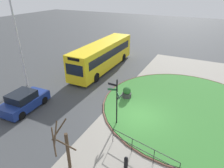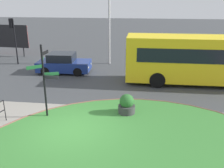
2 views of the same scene
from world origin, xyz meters
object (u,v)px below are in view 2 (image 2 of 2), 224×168
(car_far_lane, at_px, (64,64))
(billboard_left, at_px, (6,36))
(traffic_light_near, at_px, (13,31))
(planter_near_signpost, at_px, (127,105))
(lamppost_tall, at_px, (109,11))
(bus_yellow, at_px, (214,59))
(signpost_directional, at_px, (45,76))

(car_far_lane, distance_m, billboard_left, 8.82)
(car_far_lane, distance_m, traffic_light_near, 5.65)
(traffic_light_near, relative_size, planter_near_signpost, 3.60)
(car_far_lane, distance_m, lamppost_tall, 5.77)
(bus_yellow, distance_m, traffic_light_near, 15.79)
(traffic_light_near, height_order, lamppost_tall, lamppost_tall)
(traffic_light_near, xyz_separation_m, planter_near_signpost, (10.14, -8.72, -2.33))
(signpost_directional, height_order, lamppost_tall, lamppost_tall)
(car_far_lane, height_order, planter_near_signpost, car_far_lane)
(traffic_light_near, distance_m, lamppost_tall, 8.18)
(bus_yellow, distance_m, planter_near_signpost, 7.54)
(lamppost_tall, bearing_deg, planter_near_signpost, -77.42)
(billboard_left, bearing_deg, bus_yellow, -16.05)
(bus_yellow, height_order, traffic_light_near, traffic_light_near)
(traffic_light_near, height_order, planter_near_signpost, traffic_light_near)
(car_far_lane, bearing_deg, lamppost_tall, 43.01)
(car_far_lane, xyz_separation_m, billboard_left, (-7.22, 4.93, 1.19))
(bus_yellow, bearing_deg, planter_near_signpost, 45.03)
(car_far_lane, bearing_deg, billboard_left, 143.38)
(signpost_directional, xyz_separation_m, lamppost_tall, (1.56, 10.61, 2.37))
(signpost_directional, bearing_deg, lamppost_tall, 81.66)
(signpost_directional, relative_size, planter_near_signpost, 3.34)
(car_far_lane, xyz_separation_m, lamppost_tall, (3.09, 3.12, 3.74))
(billboard_left, xyz_separation_m, planter_near_signpost, (12.51, -11.66, -1.41))
(signpost_directional, distance_m, planter_near_signpost, 4.15)
(car_far_lane, bearing_deg, bus_yellow, -10.08)
(bus_yellow, height_order, car_far_lane, bus_yellow)
(bus_yellow, distance_m, car_far_lane, 10.67)
(billboard_left, bearing_deg, planter_near_signpost, -39.30)
(signpost_directional, xyz_separation_m, traffic_light_near, (-6.38, 9.47, 0.74))
(traffic_light_near, bearing_deg, billboard_left, -35.66)
(signpost_directional, height_order, traffic_light_near, traffic_light_near)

